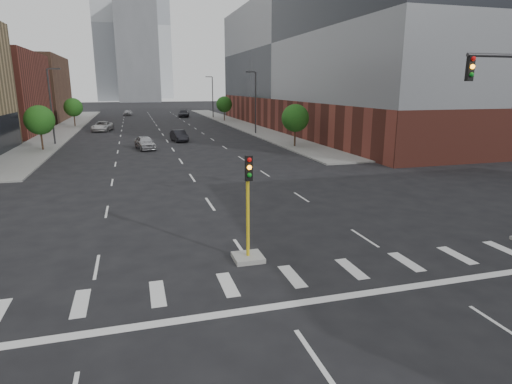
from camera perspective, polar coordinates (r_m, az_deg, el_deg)
name	(u,v)px	position (r m, az deg, el deg)	size (l,w,h in m)	color
sidewalk_left_far	(68,127)	(82.00, -23.74, 7.93)	(5.00, 92.00, 0.15)	gray
sidewalk_right_far	(236,123)	(83.54, -2.69, 9.17)	(5.00, 92.00, 0.15)	gray
building_left_far_b	(10,89)	(101.69, -29.95, 11.85)	(20.00, 24.00, 13.00)	brown
building_right_main	(340,61)	(75.12, 11.17, 16.74)	(24.00, 70.00, 22.00)	brown
tower_left	(117,26)	(228.74, -18.00, 20.34)	(22.00, 22.00, 70.00)	#B2B7BC
tower_right	(151,27)	(269.40, -13.77, 20.61)	(20.00, 20.00, 80.00)	#B2B7BC
tower_mid	(137,51)	(207.58, -15.56, 17.60)	(18.00, 18.00, 44.00)	slate
median_traffic_signal	(248,238)	(17.59, -1.06, -6.14)	(1.20, 1.20, 4.40)	#999993
streetlight_right_a	(255,100)	(64.49, -0.13, 12.17)	(1.60, 0.22, 9.07)	#2D2D30
streetlight_right_b	(212,95)	(98.61, -5.86, 12.71)	(1.60, 0.22, 9.07)	#2D2D30
streetlight_left	(51,103)	(57.76, -25.61, 10.63)	(1.60, 0.22, 9.07)	#2D2D30
tree_left_near	(39,120)	(53.03, -26.91, 8.55)	(3.20, 3.20, 4.85)	#382619
tree_left_far	(73,107)	(82.65, -23.19, 10.34)	(3.20, 3.20, 4.85)	#382619
tree_right_near	(295,118)	(50.54, 5.26, 9.79)	(3.20, 3.20, 4.85)	#382619
tree_right_far	(224,104)	(88.96, -4.27, 11.58)	(3.20, 3.20, 4.85)	#382619
car_near_left	(145,143)	(50.49, -14.58, 6.40)	(1.82, 4.52, 1.54)	#ABACB0
car_mid_right	(179,136)	(56.96, -10.22, 7.39)	(1.54, 4.40, 1.45)	black
car_far_left	(102,126)	(73.32, -19.82, 8.25)	(2.53, 5.50, 1.53)	silver
car_deep_right	(184,114)	(101.77, -9.60, 10.27)	(2.31, 5.67, 1.65)	#222227
car_distant	(128,113)	(110.25, -16.72, 10.10)	(1.71, 4.24, 1.45)	#A3A4A8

